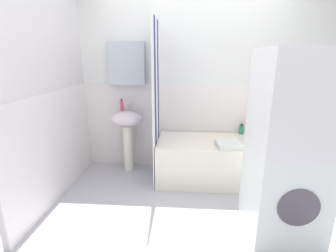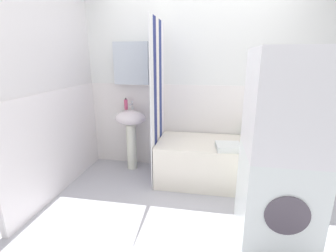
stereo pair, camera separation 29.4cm
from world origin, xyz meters
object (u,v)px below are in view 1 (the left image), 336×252
at_px(bathtub, 214,160).
at_px(sink, 127,128).
at_px(conditioner_bottle, 250,127).
at_px(washer_dryer_stack, 288,148).
at_px(soap_dispenser, 122,105).
at_px(towel_folded, 229,145).
at_px(lotion_bottle, 260,130).
at_px(shampoo_bottle, 241,129).

bearing_deg(bathtub, sink, 171.14).
xyz_separation_m(conditioner_bottle, washer_dryer_stack, (-0.02, -1.25, 0.18)).
bearing_deg(soap_dispenser, towel_folded, -19.18).
bearing_deg(towel_folded, sink, 162.72).
bearing_deg(bathtub, conditioner_bottle, 29.39).
xyz_separation_m(bathtub, lotion_bottle, (0.63, 0.28, 0.35)).
distance_m(bathtub, washer_dryer_stack, 1.21).
bearing_deg(lotion_bottle, sink, -177.04).
xyz_separation_m(bathtub, washer_dryer_stack, (0.49, -0.97, 0.55)).
distance_m(lotion_bottle, shampoo_bottle, 0.24).
bearing_deg(sink, bathtub, -8.86).
height_order(lotion_bottle, washer_dryer_stack, washer_dryer_stack).
relative_size(sink, bathtub, 0.58).
xyz_separation_m(soap_dispenser, lotion_bottle, (1.90, 0.02, -0.31)).
relative_size(conditioner_bottle, shampoo_bottle, 1.53).
relative_size(sink, lotion_bottle, 4.94).
bearing_deg(towel_folded, washer_dryer_stack, -64.43).
distance_m(bathtub, conditioner_bottle, 0.69).
height_order(soap_dispenser, bathtub, soap_dispenser).
distance_m(bathtub, shampoo_bottle, 0.61).
bearing_deg(conditioner_bottle, washer_dryer_stack, -90.71).
bearing_deg(lotion_bottle, bathtub, -156.35).
height_order(towel_folded, washer_dryer_stack, washer_dryer_stack).
bearing_deg(conditioner_bottle, lotion_bottle, -2.76).
height_order(bathtub, shampoo_bottle, shampoo_bottle).
distance_m(shampoo_bottle, towel_folded, 0.60).
relative_size(lotion_bottle, shampoo_bottle, 1.19).
bearing_deg(washer_dryer_stack, shampoo_bottle, 94.09).
xyz_separation_m(towel_folded, washer_dryer_stack, (0.36, -0.74, 0.25)).
bearing_deg(washer_dryer_stack, conditioner_bottle, 89.29).
relative_size(soap_dispenser, lotion_bottle, 0.96).
bearing_deg(lotion_bottle, soap_dispenser, -179.51).
relative_size(towel_folded, washer_dryer_stack, 0.17).
bearing_deg(conditioner_bottle, sink, -176.60).
xyz_separation_m(lotion_bottle, washer_dryer_stack, (-0.15, -1.24, 0.20)).
height_order(sink, bathtub, sink).
distance_m(soap_dispenser, towel_folded, 1.52).
distance_m(sink, washer_dryer_stack, 2.03).
distance_m(lotion_bottle, washer_dryer_stack, 1.27).
bearing_deg(sink, lotion_bottle, 2.96).
height_order(soap_dispenser, conditioner_bottle, soap_dispenser).
bearing_deg(bathtub, shampoo_bottle, 38.62).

